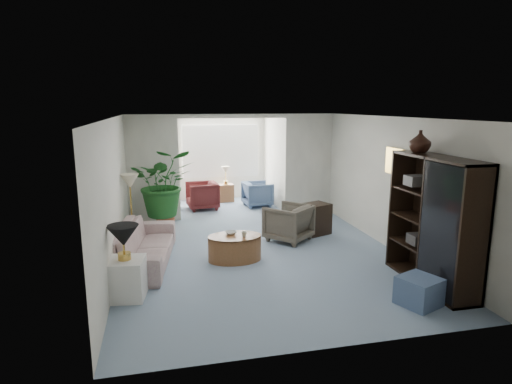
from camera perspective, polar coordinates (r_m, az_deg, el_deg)
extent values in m
plane|color=#8CA3B9|center=(7.82, 0.99, -8.79)|extent=(6.00, 6.00, 0.00)
plane|color=#8CA3B9|center=(11.68, -3.82, -1.95)|extent=(2.60, 2.60, 0.00)
cube|color=white|center=(10.23, -13.51, 2.97)|extent=(1.20, 0.12, 2.50)
cube|color=white|center=(10.86, 6.99, 3.69)|extent=(1.20, 0.12, 2.50)
cube|color=white|center=(10.28, -3.02, 10.03)|extent=(2.60, 0.12, 0.10)
cube|color=white|center=(12.50, -4.70, 5.44)|extent=(2.20, 0.02, 1.50)
cube|color=white|center=(12.47, -4.68, 5.43)|extent=(2.20, 0.02, 1.50)
cube|color=beige|center=(8.25, 18.07, 3.90)|extent=(0.04, 0.50, 0.40)
imported|color=beige|center=(7.73, -14.77, -6.83)|extent=(1.19, 2.36, 0.66)
cube|color=white|center=(6.49, -16.89, -10.95)|extent=(0.59, 0.59, 0.57)
cone|color=black|center=(6.28, -17.23, -5.56)|extent=(0.44, 0.44, 0.30)
cone|color=beige|center=(8.72, -16.42, 1.38)|extent=(0.36, 0.36, 0.28)
cylinder|color=brown|center=(7.68, -2.84, -7.41)|extent=(1.18, 1.18, 0.45)
imported|color=silver|center=(7.69, -3.36, -5.43)|extent=(0.25, 0.25, 0.05)
imported|color=beige|center=(7.53, -1.60, -5.63)|extent=(0.12, 0.12, 0.09)
imported|color=#635B4E|center=(8.74, 4.32, -4.07)|extent=(1.13, 1.13, 0.74)
cube|color=black|center=(9.25, 7.93, -3.54)|extent=(0.67, 0.61, 0.66)
cube|color=black|center=(6.99, 22.51, -3.66)|extent=(0.47, 1.78, 1.98)
imported|color=black|center=(7.21, 20.94, 6.29)|extent=(0.33, 0.33, 0.35)
cube|color=slate|center=(6.46, 20.82, -12.21)|extent=(0.64, 0.64, 0.39)
cylinder|color=#AC5232|center=(9.70, -11.91, -4.01)|extent=(0.40, 0.40, 0.32)
imported|color=#1F5D22|center=(9.50, -12.14, 1.22)|extent=(1.33, 1.15, 1.48)
imported|color=slate|center=(11.66, 0.20, -0.26)|extent=(0.80, 0.78, 0.67)
imported|color=#561D20|center=(11.42, -7.15, -0.47)|extent=(0.86, 0.84, 0.72)
cube|color=brown|center=(12.26, -4.01, -0.11)|extent=(0.44, 0.35, 0.50)
cube|color=#54524F|center=(7.22, 20.48, 1.43)|extent=(0.30, 0.26, 0.16)
cube|color=#2F2C2B|center=(7.26, 20.82, -5.85)|extent=(0.30, 0.26, 0.16)
cube|color=#4B4845|center=(6.81, 23.06, -3.22)|extent=(0.30, 0.26, 0.16)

